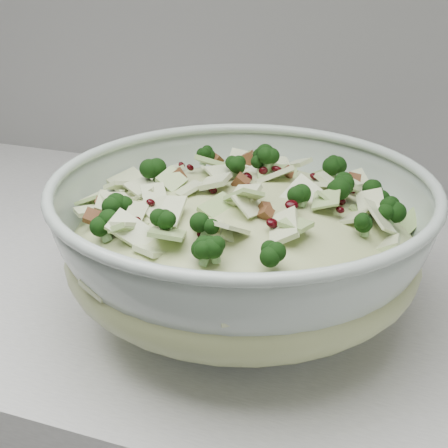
% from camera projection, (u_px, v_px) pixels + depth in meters
% --- Properties ---
extents(mixing_bowl, '(0.42, 0.42, 0.14)m').
position_uv_depth(mixing_bowl, '(242.00, 246.00, 0.60)').
color(mixing_bowl, '#ABBCB0').
rests_on(mixing_bowl, counter).
extents(salad, '(0.46, 0.46, 0.14)m').
position_uv_depth(salad, '(242.00, 224.00, 0.59)').
color(salad, '#B7BE82').
rests_on(salad, mixing_bowl).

